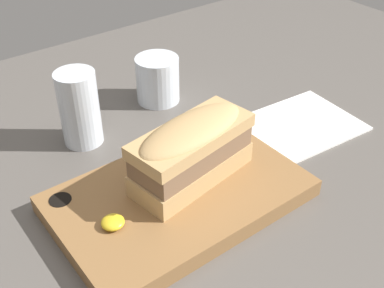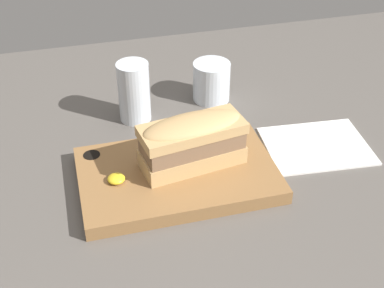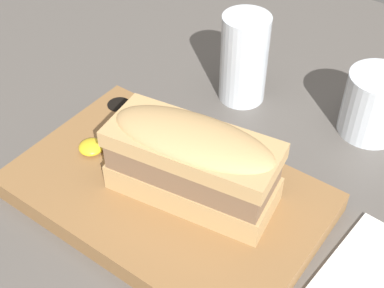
% 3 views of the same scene
% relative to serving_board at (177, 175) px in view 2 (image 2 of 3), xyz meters
% --- Properties ---
extents(dining_table, '(1.58, 1.19, 0.02)m').
position_rel_serving_board_xyz_m(dining_table, '(0.07, -0.01, -0.02)').
color(dining_table, '#56514C').
rests_on(dining_table, ground).
extents(serving_board, '(0.34, 0.21, 0.03)m').
position_rel_serving_board_xyz_m(serving_board, '(0.00, 0.00, 0.00)').
color(serving_board, olive).
rests_on(serving_board, dining_table).
extents(sandwich, '(0.19, 0.10, 0.09)m').
position_rel_serving_board_xyz_m(sandwich, '(0.03, 0.01, 0.06)').
color(sandwich, tan).
rests_on(sandwich, serving_board).
extents(mustard_dollop, '(0.03, 0.03, 0.01)m').
position_rel_serving_board_xyz_m(mustard_dollop, '(-0.11, -0.01, 0.02)').
color(mustard_dollop, gold).
rests_on(mustard_dollop, serving_board).
extents(water_glass, '(0.06, 0.06, 0.12)m').
position_rel_serving_board_xyz_m(water_glass, '(-0.04, 0.21, 0.04)').
color(water_glass, silver).
rests_on(water_glass, dining_table).
extents(wine_glass, '(0.08, 0.08, 0.08)m').
position_rel_serving_board_xyz_m(wine_glass, '(0.14, 0.25, 0.03)').
color(wine_glass, silver).
rests_on(wine_glass, dining_table).
extents(napkin, '(0.20, 0.17, 0.00)m').
position_rel_serving_board_xyz_m(napkin, '(0.28, 0.03, -0.01)').
color(napkin, white).
rests_on(napkin, dining_table).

